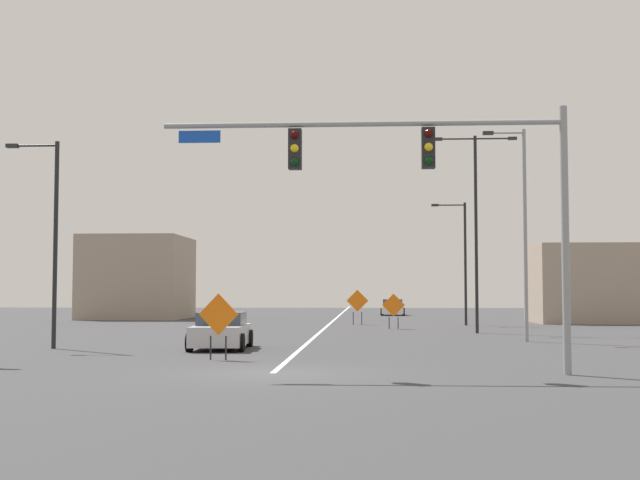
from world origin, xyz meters
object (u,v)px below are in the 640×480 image
Objects in this scene: street_lamp_mid_right at (52,233)px; car_silver_passing at (221,332)px; street_lamp_near_right at (463,257)px; construction_sign_right_shoulder at (218,318)px; street_lamp_mid_left at (522,225)px; street_lamp_near_left at (476,217)px; construction_sign_left_lane at (394,307)px; car_white_approaching at (393,308)px; construction_sign_right_lane at (357,302)px; traffic_signal_assembly at (430,173)px.

street_lamp_mid_right is 7.27m from car_silver_passing.
construction_sign_right_shoulder is (-10.45, -26.94, -2.94)m from street_lamp_near_right.
street_lamp_mid_left is 13.59m from car_silver_passing.
street_lamp_near_right is at bearing 63.10° from car_silver_passing.
street_lamp_near_right is at bearing 87.59° from street_lamp_near_left.
street_lamp_mid_right is at bearing -127.55° from construction_sign_left_lane.
car_white_approaching is (-4.29, 38.48, -4.24)m from street_lamp_mid_left.
street_lamp_near_right is at bearing 51.77° from street_lamp_mid_right.
construction_sign_left_lane reaches higher than car_silver_passing.
street_lamp_mid_right is 21.14m from street_lamp_near_left.
traffic_signal_assembly is at bearing -85.98° from construction_sign_right_lane.
street_lamp_mid_left is (0.61, -16.90, 0.65)m from street_lamp_near_right.
street_lamp_mid_left is 19.26m from construction_sign_right_lane.
car_white_approaching is (0.76, 26.80, -0.60)m from construction_sign_left_lane.
street_lamp_mid_left is (1.03, -7.01, -0.93)m from street_lamp_near_left.
car_silver_passing is at bearing -101.66° from construction_sign_right_lane.
street_lamp_mid_right is 1.01× the size of street_lamp_near_right.
street_lamp_near_left reaches higher than construction_sign_left_lane.
street_lamp_mid_left is 2.21× the size of car_silver_passing.
street_lamp_mid_left is 4.54× the size of construction_sign_left_lane.
street_lamp_near_right is 1.87× the size of car_white_approaching.
traffic_signal_assembly is at bearing -100.36° from street_lamp_near_left.
street_lamp_mid_left is 2.21× the size of car_white_approaching.
street_lamp_mid_left reaches higher than street_lamp_mid_right.
construction_sign_right_lane is (-6.10, 10.54, -4.42)m from street_lamp_near_left.
street_lamp_near_left is at bearing -49.30° from construction_sign_left_lane.
street_lamp_near_right reaches higher than traffic_signal_assembly.
construction_sign_right_shoulder is 4.96m from car_silver_passing.
construction_sign_left_lane is 0.49× the size of car_white_approaching.
street_lamp_near_left reaches higher than construction_sign_right_shoulder.
street_lamp_near_right is 25.03m from car_silver_passing.
construction_sign_left_lane is at bearing 130.70° from street_lamp_near_left.
street_lamp_near_right is 16.92m from street_lamp_mid_left.
construction_sign_left_lane is 0.90× the size of construction_sign_right_lane.
street_lamp_near_right is 3.74× the size of construction_sign_right_shoulder.
street_lamp_near_left is at bearing -92.41° from street_lamp_near_right.
street_lamp_mid_left reaches higher than car_white_approaching.
car_white_approaching is at bearing 82.06° from construction_sign_right_shoulder.
car_silver_passing is (-6.77, -16.87, -0.60)m from construction_sign_left_lane.
street_lamp_mid_left is (18.12, 5.33, 0.64)m from street_lamp_mid_right.
construction_sign_left_lane is at bearing 52.45° from street_lamp_mid_right.
street_lamp_mid_left reaches higher than street_lamp_near_right.
street_lamp_near_right is at bearing 92.08° from street_lamp_mid_left.
construction_sign_right_lane reaches higher than car_silver_passing.
street_lamp_near_left is 5.06× the size of construction_sign_left_lane.
traffic_signal_assembly is 12.18m from car_silver_passing.
street_lamp_near_right is (4.29, 31.05, -0.88)m from traffic_signal_assembly.
construction_sign_right_shoulder is at bearing -111.20° from street_lamp_near_right.
street_lamp_mid_right is at bearing -163.61° from street_lamp_mid_left.
car_white_approaching is at bearing 82.28° from construction_sign_right_lane.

